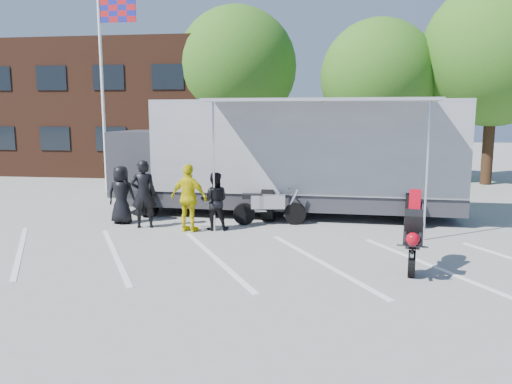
% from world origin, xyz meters
% --- Properties ---
extents(ground, '(100.00, 100.00, 0.00)m').
position_xyz_m(ground, '(0.00, 0.00, 0.00)').
color(ground, gray).
rests_on(ground, ground).
extents(parking_bay_lines, '(18.09, 13.33, 0.01)m').
position_xyz_m(parking_bay_lines, '(0.00, 1.00, 0.01)').
color(parking_bay_lines, white).
rests_on(parking_bay_lines, ground).
extents(office_building, '(18.00, 8.00, 7.00)m').
position_xyz_m(office_building, '(-10.00, 18.00, 3.50)').
color(office_building, '#482617').
rests_on(office_building, ground).
extents(flagpole, '(1.61, 0.12, 8.00)m').
position_xyz_m(flagpole, '(-6.24, 10.00, 5.05)').
color(flagpole, white).
rests_on(flagpole, ground).
extents(tree_left, '(6.12, 6.12, 8.64)m').
position_xyz_m(tree_left, '(-2.00, 16.00, 5.57)').
color(tree_left, '#382314').
rests_on(tree_left, ground).
extents(tree_mid, '(5.44, 5.44, 7.68)m').
position_xyz_m(tree_mid, '(5.00, 15.00, 4.94)').
color(tree_mid, '#382314').
rests_on(tree_mid, ground).
extents(tree_right, '(6.46, 6.46, 9.12)m').
position_xyz_m(tree_right, '(10.00, 14.50, 5.88)').
color(tree_right, '#382314').
rests_on(tree_right, ground).
extents(transporter_truck, '(11.73, 5.98, 3.67)m').
position_xyz_m(transporter_truck, '(1.49, 6.27, 0.00)').
color(transporter_truck, '#9B9DA3').
rests_on(transporter_truck, ground).
extents(parked_motorcycle, '(2.28, 1.07, 1.15)m').
position_xyz_m(parked_motorcycle, '(1.02, 4.62, 0.00)').
color(parked_motorcycle, '#A8A8AC').
rests_on(parked_motorcycle, ground).
extents(stunt_bike_rider, '(1.02, 1.70, 1.88)m').
position_xyz_m(stunt_bike_rider, '(4.50, 0.90, 0.00)').
color(stunt_bike_rider, black).
rests_on(stunt_bike_rider, ground).
extents(spectator_leather_a, '(0.84, 0.55, 1.73)m').
position_xyz_m(spectator_leather_a, '(-3.36, 4.19, 0.86)').
color(spectator_leather_a, black).
rests_on(spectator_leather_a, ground).
extents(spectator_leather_b, '(0.81, 0.64, 1.95)m').
position_xyz_m(spectator_leather_b, '(-2.51, 3.76, 0.98)').
color(spectator_leather_b, black).
rests_on(spectator_leather_b, ground).
extents(spectator_leather_c, '(0.88, 0.73, 1.64)m').
position_xyz_m(spectator_leather_c, '(-0.44, 3.76, 0.82)').
color(spectator_leather_c, black).
rests_on(spectator_leather_c, ground).
extents(spectator_hivis, '(1.19, 0.72, 1.89)m').
position_xyz_m(spectator_hivis, '(-1.09, 3.45, 0.94)').
color(spectator_hivis, '#D9CD0B').
rests_on(spectator_hivis, ground).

